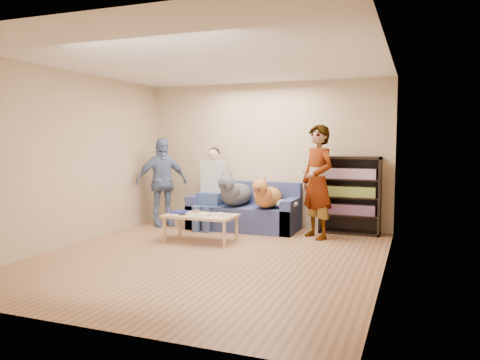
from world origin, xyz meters
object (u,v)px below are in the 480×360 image
at_px(dog_tan, 267,196).
at_px(coffee_table, 201,218).
at_px(person_standing_left, 162,182).
at_px(sofa, 245,213).
at_px(dog_gray, 235,193).
at_px(bookshelf, 350,193).
at_px(person_standing_right, 317,182).
at_px(person_seated, 211,185).
at_px(notebook_blue, 179,212).
at_px(camera_silver, 197,211).

height_order(dog_tan, coffee_table, dog_tan).
distance_m(person_standing_left, dog_tan, 2.01).
bearing_deg(sofa, dog_gray, -124.64).
bearing_deg(dog_tan, coffee_table, -127.49).
relative_size(person_standing_left, bookshelf, 1.24).
bearing_deg(person_standing_right, person_standing_left, -140.35).
distance_m(person_seated, bookshelf, 2.42).
xyz_separation_m(person_standing_left, sofa, (1.53, 0.26, -0.53)).
xyz_separation_m(notebook_blue, bookshelf, (2.48, 1.40, 0.25)).
height_order(person_seated, dog_tan, person_seated).
distance_m(camera_silver, dog_tan, 1.25).
relative_size(notebook_blue, coffee_table, 0.24).
bearing_deg(dog_tan, person_standing_left, -178.97).
distance_m(dog_gray, coffee_table, 1.09).
bearing_deg(person_standing_left, sofa, -37.16).
bearing_deg(person_seated, dog_tan, -5.25).
bearing_deg(sofa, camera_silver, -110.18).
xyz_separation_m(person_standing_left, bookshelf, (3.33, 0.49, -0.13)).
distance_m(notebook_blue, dog_tan, 1.51).
distance_m(sofa, bookshelf, 1.86).
distance_m(camera_silver, coffee_table, 0.18).
xyz_separation_m(camera_silver, dog_tan, (0.88, 0.87, 0.19)).
distance_m(sofa, dog_gray, 0.43).
relative_size(camera_silver, coffee_table, 0.10).
distance_m(notebook_blue, person_seated, 1.10).
distance_m(camera_silver, sofa, 1.18).
height_order(sofa, person_seated, person_seated).
xyz_separation_m(sofa, dog_gray, (-0.12, -0.17, 0.38)).
bearing_deg(coffee_table, person_standing_right, 28.25).
bearing_deg(sofa, notebook_blue, -120.37).
bearing_deg(coffee_table, sofa, 76.92).
distance_m(notebook_blue, bookshelf, 2.86).
xyz_separation_m(person_standing_right, sofa, (-1.36, 0.33, -0.63)).
relative_size(camera_silver, person_seated, 0.07).
bearing_deg(dog_tan, camera_silver, -135.31).
height_order(person_standing_right, sofa, person_standing_right).
bearing_deg(dog_tan, notebook_blue, -140.97).
height_order(camera_silver, person_seated, person_seated).
bearing_deg(person_standing_left, dog_gray, -43.33).
relative_size(person_seated, dog_tan, 1.26).
bearing_deg(dog_gray, camera_silver, -107.03).
bearing_deg(person_standing_left, camera_silver, -83.36).
height_order(person_standing_right, camera_silver, person_standing_right).
bearing_deg(person_seated, sofa, 12.01).
relative_size(dog_tan, bookshelf, 0.89).
xyz_separation_m(person_standing_right, person_standing_left, (-2.89, 0.07, -0.10)).
bearing_deg(dog_gray, dog_tan, -4.85).
relative_size(person_standing_right, coffee_table, 1.65).
bearing_deg(bookshelf, person_seated, -171.44).
bearing_deg(person_standing_left, person_seated, -38.66).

